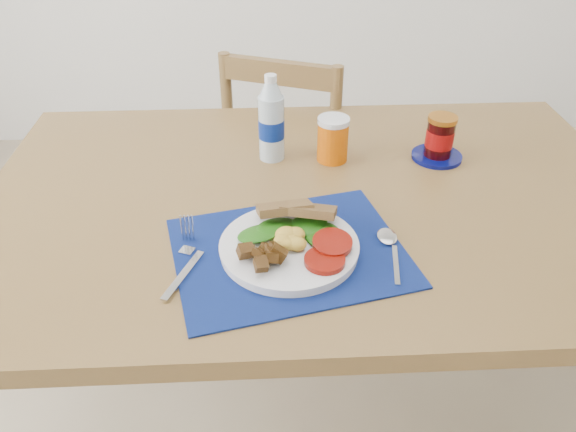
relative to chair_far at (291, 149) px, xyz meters
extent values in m
cube|color=brown|center=(0.02, -0.60, 0.19)|extent=(1.40, 0.90, 0.04)
cylinder|color=brown|center=(-0.62, -0.21, -0.19)|extent=(0.06, 0.06, 0.71)
cylinder|color=brown|center=(0.66, -0.21, -0.19)|extent=(0.06, 0.06, 0.71)
cube|color=#523B1D|center=(0.02, 0.06, -0.14)|extent=(0.50, 0.49, 0.04)
cylinder|color=#523B1D|center=(0.24, 0.15, -0.35)|extent=(0.03, 0.03, 0.38)
cylinder|color=#523B1D|center=(-0.07, 0.27, -0.35)|extent=(0.03, 0.03, 0.38)
cylinder|color=#523B1D|center=(0.12, -0.15, -0.35)|extent=(0.03, 0.03, 0.38)
cylinder|color=#523B1D|center=(-0.19, -0.02, -0.35)|extent=(0.03, 0.03, 0.38)
cube|color=#523B1D|center=(-0.04, -0.09, 0.29)|extent=(0.34, 0.16, 0.45)
cube|color=#040933|center=(-0.05, -0.80, 0.21)|extent=(0.47, 0.41, 0.00)
cylinder|color=silver|center=(-0.05, -0.80, 0.22)|extent=(0.25, 0.25, 0.02)
ellipsoid|color=gold|center=(-0.04, -0.80, 0.24)|extent=(0.06, 0.05, 0.03)
cylinder|color=#921805|center=(0.02, -0.83, 0.23)|extent=(0.07, 0.07, 0.01)
ellipsoid|color=#133606|center=(-0.04, -0.76, 0.24)|extent=(0.13, 0.08, 0.01)
cube|color=olive|center=(-0.03, -0.73, 0.26)|extent=(0.10, 0.06, 0.04)
cube|color=#B2B5BA|center=(-0.23, -0.86, 0.22)|extent=(0.06, 0.13, 0.00)
cube|color=#B2B5BA|center=(-0.23, -0.77, 0.22)|extent=(0.05, 0.07, 0.00)
cube|color=#B2B5BA|center=(0.14, -0.85, 0.22)|extent=(0.03, 0.11, 0.00)
ellipsoid|color=#B2B5BA|center=(0.14, -0.77, 0.22)|extent=(0.04, 0.05, 0.00)
cylinder|color=#ADBFCC|center=(-0.07, -0.43, 0.28)|extent=(0.06, 0.06, 0.15)
cylinder|color=navy|center=(-0.07, -0.43, 0.28)|extent=(0.06, 0.06, 0.04)
cone|color=#ADBFCC|center=(-0.07, -0.43, 0.38)|extent=(0.05, 0.05, 0.04)
cylinder|color=white|center=(-0.07, -0.43, 0.40)|extent=(0.03, 0.03, 0.02)
cylinder|color=#D35805|center=(0.07, -0.45, 0.26)|extent=(0.07, 0.07, 0.10)
cylinder|color=#050A52|center=(0.32, -0.46, 0.21)|extent=(0.12, 0.12, 0.01)
cylinder|color=black|center=(0.32, -0.46, 0.26)|extent=(0.06, 0.06, 0.09)
cylinder|color=maroon|center=(0.32, -0.46, 0.26)|extent=(0.06, 0.06, 0.04)
cylinder|color=#B86E1E|center=(0.32, -0.46, 0.31)|extent=(0.07, 0.07, 0.01)
camera|label=1|loc=(-0.09, -1.60, 0.85)|focal=35.00mm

